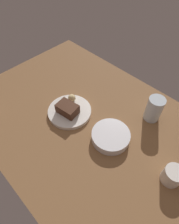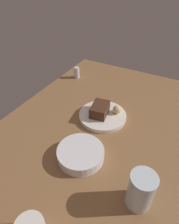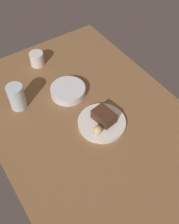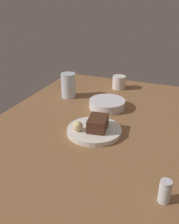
% 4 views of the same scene
% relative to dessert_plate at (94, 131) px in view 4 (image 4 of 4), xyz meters
% --- Properties ---
extents(dining_table, '(1.20, 0.84, 0.03)m').
position_rel_dessert_plate_xyz_m(dining_table, '(0.08, 0.03, -0.02)').
color(dining_table, brown).
rests_on(dining_table, ground).
extents(dessert_plate, '(0.21, 0.21, 0.02)m').
position_rel_dessert_plate_xyz_m(dessert_plate, '(0.00, 0.00, 0.00)').
color(dessert_plate, white).
rests_on(dessert_plate, dining_table).
extents(chocolate_cake_slice, '(0.11, 0.08, 0.05)m').
position_rel_dessert_plate_xyz_m(chocolate_cake_slice, '(0.00, -0.01, 0.03)').
color(chocolate_cake_slice, '#472819').
rests_on(chocolate_cake_slice, dessert_plate).
extents(bread_roll, '(0.04, 0.04, 0.04)m').
position_rel_dessert_plate_xyz_m(bread_roll, '(-0.04, 0.05, 0.03)').
color(bread_roll, '#DBC184').
rests_on(bread_roll, dessert_plate).
extents(salt_shaker, '(0.03, 0.03, 0.07)m').
position_rel_dessert_plate_xyz_m(salt_shaker, '(-0.26, -0.30, 0.02)').
color(salt_shaker, silver).
rests_on(salt_shaker, dining_table).
extents(water_glass, '(0.08, 0.08, 0.12)m').
position_rel_dessert_plate_xyz_m(water_glass, '(0.30, 0.26, 0.05)').
color(water_glass, silver).
rests_on(water_glass, dining_table).
extents(side_bowl, '(0.17, 0.17, 0.04)m').
position_rel_dessert_plate_xyz_m(side_bowl, '(0.24, 0.03, 0.01)').
color(side_bowl, silver).
rests_on(side_bowl, dining_table).
extents(coffee_cup, '(0.07, 0.07, 0.07)m').
position_rel_dessert_plate_xyz_m(coffee_cup, '(0.52, 0.05, 0.03)').
color(coffee_cup, silver).
rests_on(coffee_cup, dining_table).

